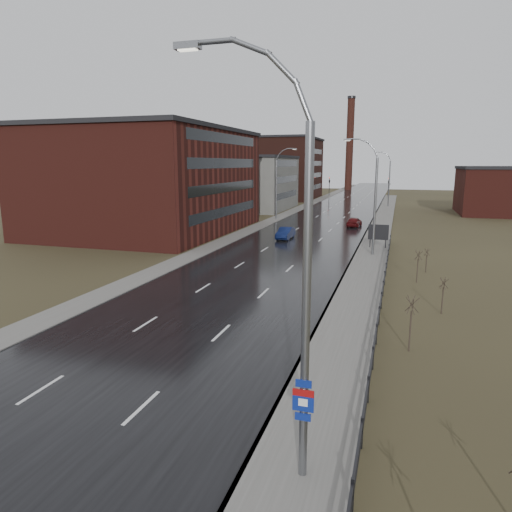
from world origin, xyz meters
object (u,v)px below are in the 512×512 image
Objects in this scene: car_near at (286,234)px; car_far at (354,222)px; streetlight_main at (295,275)px; billboard at (378,233)px.

car_near is 15.02m from car_far.
streetlight_main is 2.93× the size of car_far.
billboard is 0.65× the size of car_far.
billboard is 0.63× the size of car_near.
streetlight_main reaches higher than car_far.
billboard reaches higher than car_near.
streetlight_main is at bearing 99.89° from car_far.
car_far is at bearing 103.52° from billboard.
streetlight_main reaches higher than billboard.
car_near is (-10.94, 3.53, -1.08)m from billboard.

